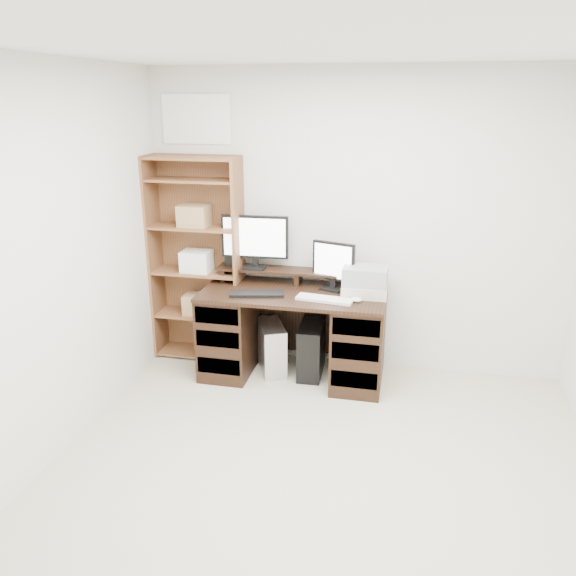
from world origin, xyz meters
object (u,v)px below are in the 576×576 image
(desk, at_px, (293,332))
(tower_silver, at_px, (272,347))
(bookshelf, at_px, (198,258))
(printer, at_px, (365,290))
(monitor_wide, at_px, (255,239))
(tower_black, at_px, (311,349))
(monitor_small, at_px, (333,264))

(desk, bearing_deg, tower_silver, 169.32)
(desk, bearing_deg, bookshelf, 166.72)
(desk, distance_m, printer, 0.70)
(printer, distance_m, bookshelf, 1.49)
(monitor_wide, xyz_separation_m, tower_silver, (0.18, -0.16, -0.91))
(monitor_wide, bearing_deg, printer, -13.05)
(tower_black, xyz_separation_m, bookshelf, (-1.05, 0.16, 0.69))
(bookshelf, bearing_deg, monitor_small, -4.12)
(tower_silver, xyz_separation_m, bookshelf, (-0.70, 0.18, 0.71))
(monitor_wide, relative_size, tower_black, 1.25)
(desk, distance_m, bookshelf, 1.07)
(tower_black, height_order, bookshelf, bookshelf)
(desk, height_order, tower_black, desk)
(tower_silver, distance_m, bookshelf, 1.01)
(monitor_small, distance_m, tower_silver, 0.91)
(tower_silver, height_order, tower_black, tower_black)
(monitor_small, relative_size, bookshelf, 0.22)
(tower_silver, bearing_deg, desk, -34.71)
(desk, bearing_deg, monitor_wide, 152.10)
(printer, distance_m, tower_black, 0.71)
(tower_silver, distance_m, tower_black, 0.35)
(desk, xyz_separation_m, monitor_small, (0.31, 0.13, 0.58))
(desk, xyz_separation_m, printer, (0.57, 0.03, 0.40))
(tower_silver, bearing_deg, monitor_small, -14.09)
(printer, height_order, tower_black, printer)
(monitor_wide, bearing_deg, desk, -30.87)
(monitor_wide, height_order, bookshelf, bookshelf)
(desk, xyz_separation_m, bookshelf, (-0.90, 0.21, 0.53))
(monitor_small, height_order, tower_black, monitor_small)
(monitor_small, height_order, tower_silver, monitor_small)
(printer, bearing_deg, tower_black, 176.11)
(monitor_small, relative_size, tower_black, 0.87)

